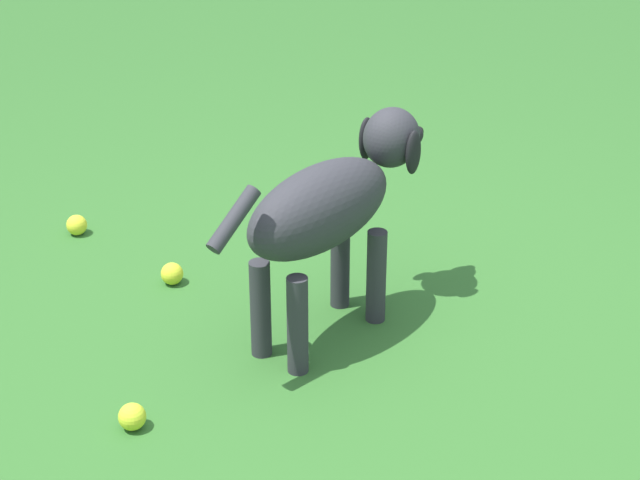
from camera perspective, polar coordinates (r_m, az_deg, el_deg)
name	(u,v)px	position (r m, az deg, el deg)	size (l,w,h in m)	color
ground	(319,390)	(2.63, -0.05, -8.13)	(14.00, 14.00, 0.00)	#2D6026
dog	(332,205)	(2.69, 0.66, 1.93)	(0.60, 0.64, 0.56)	#2D2D33
tennis_ball_0	(77,225)	(3.45, -13.09, 0.80)	(0.07, 0.07, 0.07)	yellow
tennis_ball_1	(132,417)	(2.52, -10.18, -9.43)	(0.07, 0.07, 0.07)	#CBDA2D
tennis_ball_2	(172,274)	(3.10, -8.05, -1.83)	(0.07, 0.07, 0.07)	yellow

